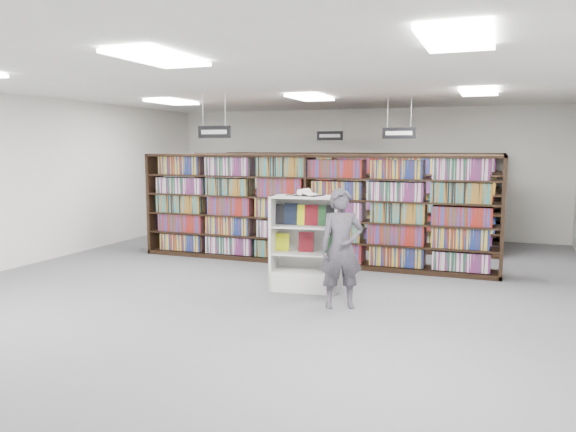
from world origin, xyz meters
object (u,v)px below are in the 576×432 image
(open_book, at_px, (305,193))
(shopper, at_px, (341,249))
(bookshelf_row_near, at_px, (310,209))
(endcap_display, at_px, (306,258))

(open_book, distance_m, shopper, 1.32)
(bookshelf_row_near, xyz_separation_m, shopper, (1.37, -2.70, -0.22))
(shopper, bearing_deg, endcap_display, 111.23)
(open_book, bearing_deg, shopper, -32.24)
(bookshelf_row_near, height_order, open_book, bookshelf_row_near)
(open_book, bearing_deg, endcap_display, 20.58)
(open_book, bearing_deg, bookshelf_row_near, 117.65)
(shopper, bearing_deg, open_book, 112.26)
(endcap_display, distance_m, shopper, 1.16)
(open_book, xyz_separation_m, shopper, (0.81, -0.78, -0.69))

